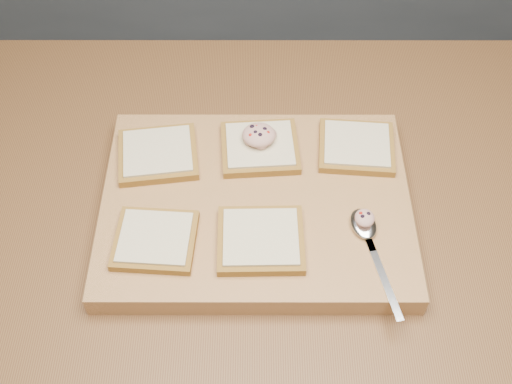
{
  "coord_description": "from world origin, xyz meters",
  "views": [
    {
      "loc": [
        -0.18,
        -0.63,
        1.72
      ],
      "look_at": [
        -0.18,
        -0.03,
        0.95
      ],
      "focal_mm": 45.0,
      "sensor_mm": 36.0,
      "label": 1
    }
  ],
  "objects_px": {
    "bread_far_center": "(260,147)",
    "spoon": "(366,232)",
    "cutting_board": "(256,205)",
    "tuna_salad_dollop": "(259,135)"
  },
  "relations": [
    {
      "from": "cutting_board",
      "to": "spoon",
      "type": "relative_size",
      "value": 2.51
    },
    {
      "from": "cutting_board",
      "to": "bread_far_center",
      "type": "bearing_deg",
      "value": 86.32
    },
    {
      "from": "cutting_board",
      "to": "spoon",
      "type": "distance_m",
      "value": 0.18
    },
    {
      "from": "cutting_board",
      "to": "tuna_salad_dollop",
      "type": "relative_size",
      "value": 8.78
    },
    {
      "from": "bread_far_center",
      "to": "spoon",
      "type": "height_order",
      "value": "bread_far_center"
    },
    {
      "from": "cutting_board",
      "to": "spoon",
      "type": "height_order",
      "value": "spoon"
    },
    {
      "from": "tuna_salad_dollop",
      "to": "spoon",
      "type": "xyz_separation_m",
      "value": [
        0.16,
        -0.17,
        -0.02
      ]
    },
    {
      "from": "tuna_salad_dollop",
      "to": "cutting_board",
      "type": "bearing_deg",
      "value": -92.49
    },
    {
      "from": "cutting_board",
      "to": "spoon",
      "type": "xyz_separation_m",
      "value": [
        0.16,
        -0.07,
        0.02
      ]
    },
    {
      "from": "cutting_board",
      "to": "bread_far_center",
      "type": "xyz_separation_m",
      "value": [
        0.01,
        0.1,
        0.03
      ]
    }
  ]
}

